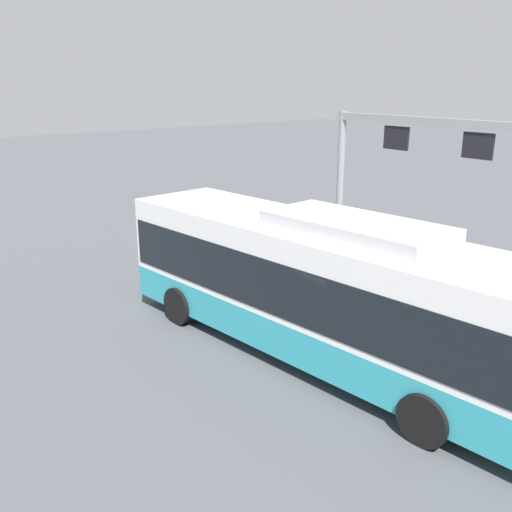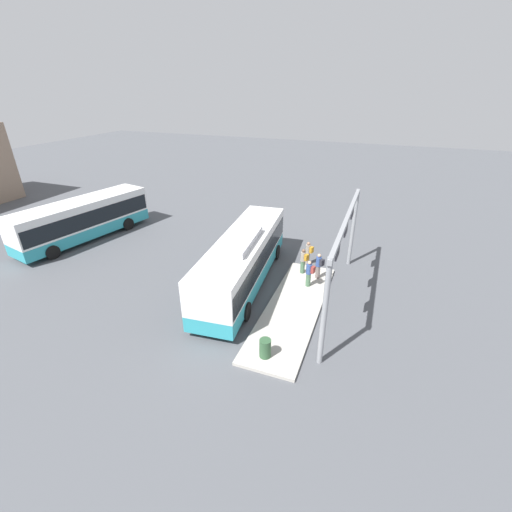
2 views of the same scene
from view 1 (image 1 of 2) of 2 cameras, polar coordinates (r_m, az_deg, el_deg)
name	(u,v)px [view 1 (image 1 of 2)]	position (r m, az deg, el deg)	size (l,w,h in m)	color
ground_plane	(319,357)	(13.63, 6.32, -9.99)	(120.00, 120.00, 0.00)	#4C4F54
platform_curb	(467,336)	(15.33, 20.31, -7.48)	(10.00, 2.80, 0.16)	#B2ADA3
bus_main	(322,284)	(12.90, 6.61, -2.82)	(11.47, 3.52, 3.46)	teal
person_boarding	(375,261)	(17.35, 11.77, -0.45)	(0.53, 0.61, 1.67)	slate
person_waiting_near	(306,258)	(17.85, 5.03, -0.18)	(0.46, 0.59, 1.67)	gray
person_waiting_mid	(342,265)	(16.80, 8.63, -0.86)	(0.50, 0.60, 1.67)	#476B4C
person_waiting_far	(398,272)	(16.43, 13.99, -1.60)	(0.44, 0.58, 1.67)	#476B4C
platform_sign_gantry	(475,172)	(16.83, 21.03, 7.88)	(10.35, 0.24, 5.20)	gray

